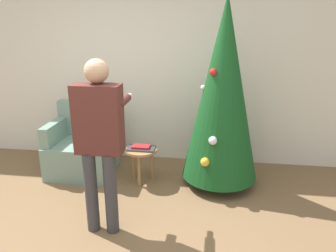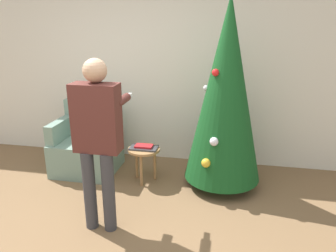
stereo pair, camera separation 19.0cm
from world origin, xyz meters
The scene contains 7 objects.
wall_back centered at (0.00, 2.23, 1.35)m, with size 8.00×0.06×2.70m.
christmas_tree centered at (1.13, 1.50, 1.18)m, with size 0.90×0.90×2.24m.
armchair centered at (-0.67, 1.61, 0.33)m, with size 0.80×0.73×0.91m.
person_standing centered at (0.01, 0.44, 0.99)m, with size 0.44×0.57×1.64m.
side_stool centered at (0.17, 1.43, 0.37)m, with size 0.40×0.40×0.44m.
laptop centered at (0.17, 1.43, 0.45)m, with size 0.34×0.20×0.02m.
book centered at (0.17, 1.43, 0.47)m, with size 0.22×0.13×0.02m.
Camera 1 is at (1.01, -2.23, 1.97)m, focal length 35.00 mm.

